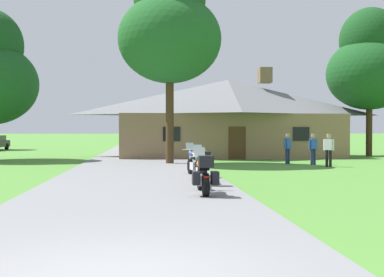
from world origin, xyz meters
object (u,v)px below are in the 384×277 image
Objects in this scene: motorcycle_orange_nearest_to_camera at (204,175)px; bystander_white_shirt_beside_signpost at (329,148)px; motorcycle_green_second_in_row at (201,167)px; tree_right_of_lodge at (370,64)px; bystander_blue_shirt_near_lodge at (288,147)px; tree_by_lodge_front at (170,27)px; motorcycle_blue_farthest_in_row at (195,162)px; bystander_blue_shirt_by_tree at (313,147)px.

bystander_white_shirt_beside_signpost is at bearing 53.20° from motorcycle_orange_nearest_to_camera.
motorcycle_orange_nearest_to_camera is 1.00× the size of motorcycle_green_second_in_row.
motorcycle_green_second_in_row is 0.19× the size of tree_right_of_lodge.
motorcycle_green_second_in_row is 23.01m from tree_right_of_lodge.
bystander_blue_shirt_near_lodge and bystander_white_shirt_beside_signpost have the same top height.
bystander_blue_shirt_near_lodge is at bearing -3.61° from tree_by_lodge_front.
motorcycle_orange_nearest_to_camera is at bearing -96.91° from motorcycle_green_second_in_row.
tree_by_lodge_front is at bearing 86.96° from motorcycle_blue_farthest_in_row.
bystander_blue_shirt_near_lodge is at bearing 158.93° from bystander_white_shirt_beside_signpost.
bystander_white_shirt_beside_signpost reaches higher than motorcycle_orange_nearest_to_camera.
bystander_blue_shirt_near_lodge reaches higher than motorcycle_blue_farthest_in_row.
tree_by_lodge_front is (-6.53, 0.41, 6.60)m from bystander_blue_shirt_near_lodge.
bystander_blue_shirt_near_lodge is at bearing 56.73° from motorcycle_green_second_in_row.
bystander_blue_shirt_near_lodge is 12.42m from tree_right_of_lodge.
motorcycle_orange_nearest_to_camera is 1.00× the size of motorcycle_blue_farthest_in_row.
tree_right_of_lodge is 0.95× the size of tree_by_lodge_front.
motorcycle_green_second_in_row is 1.24× the size of bystander_blue_shirt_near_lodge.
motorcycle_orange_nearest_to_camera and motorcycle_green_second_in_row have the same top height.
motorcycle_blue_farthest_in_row is at bearing -154.79° from bystander_blue_shirt_by_tree.
tree_right_of_lodge reaches higher than bystander_blue_shirt_by_tree.
bystander_blue_shirt_by_tree is (-0.30, 1.47, 0.00)m from bystander_white_shirt_beside_signpost.
tree_right_of_lodge reaches higher than motorcycle_orange_nearest_to_camera.
motorcycle_blue_farthest_in_row is 0.19× the size of tree_right_of_lodge.
motorcycle_blue_farthest_in_row is 9.54m from bystander_blue_shirt_by_tree.
motorcycle_orange_nearest_to_camera is 14.67m from tree_by_lodge_front.
motorcycle_orange_nearest_to_camera is 25.25m from tree_right_of_lodge.
tree_by_lodge_front is at bearing 155.07° from bystander_blue_shirt_by_tree.
motorcycle_green_second_in_row is 1.24× the size of bystander_white_shirt_beside_signpost.
tree_by_lodge_front is at bearing -163.84° from bystander_white_shirt_beside_signpost.
tree_by_lodge_front reaches higher than motorcycle_green_second_in_row.
bystander_white_shirt_beside_signpost is at bearing 43.60° from motorcycle_green_second_in_row.
bystander_white_shirt_beside_signpost is (7.69, 10.35, 0.34)m from motorcycle_orange_nearest_to_camera.
bystander_white_shirt_beside_signpost is at bearing -95.31° from bystander_blue_shirt_by_tree.
motorcycle_blue_farthest_in_row is at bearing 86.61° from motorcycle_green_second_in_row.
tree_right_of_lodge is (6.71, 9.49, 5.74)m from bystander_white_shirt_beside_signpost.
motorcycle_green_second_in_row is at bearing -129.63° from tree_right_of_lodge.
bystander_blue_shirt_by_tree is at bearing -8.13° from tree_by_lodge_front.
motorcycle_green_second_in_row is 11.43m from bystander_blue_shirt_near_lodge.
motorcycle_orange_nearest_to_camera is at bearing -88.40° from tree_by_lodge_front.
tree_right_of_lodge is at bearing 6.18° from bystander_blue_shirt_near_lodge.
motorcycle_green_second_in_row and motorcycle_blue_farthest_in_row have the same top height.
motorcycle_blue_farthest_in_row is 9.20m from bystander_blue_shirt_near_lodge.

